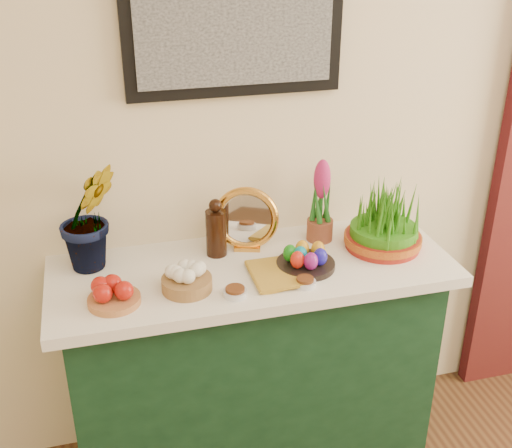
{
  "coord_description": "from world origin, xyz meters",
  "views": [
    {
      "loc": [
        -0.76,
        0.12,
        2.0
      ],
      "look_at": [
        -0.27,
        1.95,
        1.07
      ],
      "focal_mm": 45.0,
      "sensor_mm": 36.0,
      "label": 1
    }
  ],
  "objects": [
    {
      "name": "sideboard",
      "position": [
        -0.27,
        2.0,
        0.42
      ],
      "size": [
        1.3,
        0.45,
        0.85
      ],
      "primitive_type": "cube",
      "color": "#153B21",
      "rests_on": "ground"
    },
    {
      "name": "tablecloth",
      "position": [
        -0.27,
        2.0,
        0.87
      ],
      "size": [
        1.4,
        0.55,
        0.04
      ],
      "primitive_type": "cube",
      "color": "white",
      "rests_on": "sideboard"
    },
    {
      "name": "hyacinth_green",
      "position": [
        -0.8,
        2.13,
        1.14
      ],
      "size": [
        0.3,
        0.28,
        0.5
      ],
      "primitive_type": "imported",
      "rotation": [
        0.0,
        0.0,
        0.3
      ],
      "color": "#226A20",
      "rests_on": "tablecloth"
    },
    {
      "name": "apple_bowl",
      "position": [
        -0.75,
        1.88,
        0.93
      ],
      "size": [
        0.2,
        0.2,
        0.08
      ],
      "color": "#B06B3B",
      "rests_on": "tablecloth"
    },
    {
      "name": "garlic_basket",
      "position": [
        -0.52,
        1.9,
        0.93
      ],
      "size": [
        0.17,
        0.17,
        0.09
      ],
      "color": "olive",
      "rests_on": "tablecloth"
    },
    {
      "name": "vinegar_cruet",
      "position": [
        -0.38,
        2.11,
        0.98
      ],
      "size": [
        0.07,
        0.07,
        0.21
      ],
      "color": "black",
      "rests_on": "tablecloth"
    },
    {
      "name": "mirror",
      "position": [
        -0.26,
        2.13,
        1.0
      ],
      "size": [
        0.24,
        0.12,
        0.24
      ],
      "color": "gold",
      "rests_on": "tablecloth"
    },
    {
      "name": "book",
      "position": [
        -0.3,
        1.9,
        0.9
      ],
      "size": [
        0.14,
        0.21,
        0.03
      ],
      "primitive_type": "imported",
      "rotation": [
        0.0,
        0.0,
        0.0
      ],
      "color": "#B88C29",
      "rests_on": "tablecloth"
    },
    {
      "name": "spice_dish_left",
      "position": [
        -0.38,
        1.82,
        0.9
      ],
      "size": [
        0.08,
        0.08,
        0.03
      ],
      "color": "silver",
      "rests_on": "tablecloth"
    },
    {
      "name": "spice_dish_right",
      "position": [
        -0.14,
        1.82,
        0.9
      ],
      "size": [
        0.07,
        0.07,
        0.03
      ],
      "color": "silver",
      "rests_on": "tablecloth"
    },
    {
      "name": "egg_plate",
      "position": [
        -0.1,
        1.93,
        0.92
      ],
      "size": [
        0.21,
        0.21,
        0.08
      ],
      "color": "black",
      "rests_on": "tablecloth"
    },
    {
      "name": "hyacinth_pink",
      "position": [
        0.02,
        2.12,
        1.03
      ],
      "size": [
        0.1,
        0.1,
        0.32
      ],
      "color": "brown",
      "rests_on": "tablecloth"
    },
    {
      "name": "wheatgrass_sabzeh",
      "position": [
        0.22,
        2.01,
        0.99
      ],
      "size": [
        0.28,
        0.28,
        0.23
      ],
      "color": "maroon",
      "rests_on": "tablecloth"
    }
  ]
}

